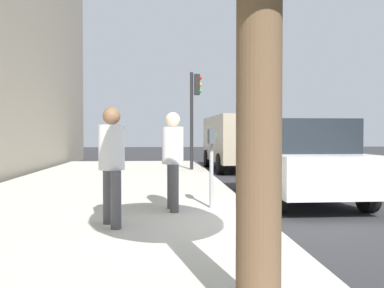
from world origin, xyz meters
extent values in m
plane|color=#2B2B2D|center=(0.00, 0.00, 0.00)|extent=(80.00, 80.00, 0.00)
cube|color=#B7B2A8|center=(0.00, 3.00, 0.07)|extent=(28.00, 6.00, 0.15)
cylinder|color=gray|center=(1.11, 0.75, 0.72)|extent=(0.07, 0.07, 1.15)
cube|color=#383D42|center=(1.01, 0.75, 1.43)|extent=(0.16, 0.11, 0.26)
cube|color=#383D42|center=(1.21, 0.75, 1.43)|extent=(0.16, 0.11, 0.26)
cube|color=#268C33|center=(1.01, 0.69, 1.45)|extent=(0.10, 0.01, 0.10)
cube|color=#268C33|center=(1.21, 0.69, 1.45)|extent=(0.10, 0.01, 0.10)
cylinder|color=#47474C|center=(1.09, 1.46, 0.55)|extent=(0.15, 0.15, 0.81)
cylinder|color=#47474C|center=(0.73, 1.42, 0.55)|extent=(0.15, 0.15, 0.81)
cylinder|color=silver|center=(0.91, 1.44, 1.28)|extent=(0.37, 0.37, 0.64)
sphere|color=beige|center=(0.91, 1.44, 1.72)|extent=(0.25, 0.25, 0.25)
cylinder|color=#47474C|center=(-0.08, 2.42, 0.56)|extent=(0.15, 0.15, 0.81)
cylinder|color=#47474C|center=(-0.42, 2.26, 0.56)|extent=(0.15, 0.15, 0.81)
cylinder|color=silver|center=(-0.25, 2.34, 1.28)|extent=(0.37, 0.37, 0.64)
sphere|color=brown|center=(-0.25, 2.34, 1.73)|extent=(0.25, 0.25, 0.25)
cube|color=silver|center=(2.71, -1.35, 0.71)|extent=(4.41, 1.86, 0.76)
cube|color=black|center=(2.51, -1.35, 1.43)|extent=(2.21, 1.71, 0.68)
cylinder|color=black|center=(4.13, -0.47, 0.33)|extent=(0.66, 0.22, 0.66)
cylinder|color=black|center=(4.14, -2.22, 0.33)|extent=(0.66, 0.22, 0.66)
cylinder|color=black|center=(1.27, -0.48, 0.33)|extent=(0.66, 0.22, 0.66)
cylinder|color=black|center=(1.28, -2.23, 0.33)|extent=(0.66, 0.22, 0.66)
cube|color=gray|center=(10.38, -1.35, 1.28)|extent=(5.26, 2.17, 1.80)
cylinder|color=black|center=(12.04, -0.35, 0.38)|extent=(0.77, 0.24, 0.76)
cylinder|color=black|center=(12.10, -2.24, 0.38)|extent=(0.77, 0.24, 0.76)
cylinder|color=black|center=(8.66, -0.46, 0.38)|extent=(0.77, 0.24, 0.76)
cylinder|color=black|center=(8.72, -2.35, 0.38)|extent=(0.77, 0.24, 0.76)
cylinder|color=brown|center=(-3.35, 0.94, 1.53)|extent=(0.32, 0.32, 2.77)
cylinder|color=black|center=(9.07, 0.55, 1.95)|extent=(0.12, 0.12, 3.60)
cube|color=black|center=(9.07, 0.35, 3.30)|extent=(0.24, 0.20, 0.76)
sphere|color=red|center=(9.07, 0.24, 3.54)|extent=(0.14, 0.14, 0.14)
sphere|color=orange|center=(9.07, 0.24, 3.30)|extent=(0.14, 0.14, 0.14)
sphere|color=green|center=(9.07, 0.24, 3.06)|extent=(0.14, 0.14, 0.14)
camera|label=1|loc=(-6.20, 1.61, 1.48)|focal=38.65mm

